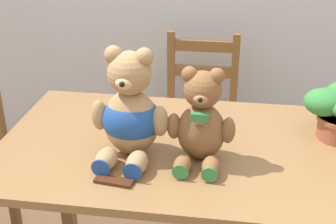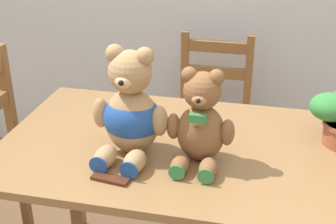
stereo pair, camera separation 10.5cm
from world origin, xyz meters
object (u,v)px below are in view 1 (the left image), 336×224
(teddy_bear_left, at_px, (130,114))
(chocolate_bar, at_px, (114,181))
(wooden_chair_behind, at_px, (199,124))
(teddy_bear_right, at_px, (201,122))

(teddy_bear_left, height_order, chocolate_bar, teddy_bear_left)
(wooden_chair_behind, xyz_separation_m, teddy_bear_right, (0.07, -0.90, 0.47))
(chocolate_bar, bearing_deg, teddy_bear_right, 35.69)
(teddy_bear_right, height_order, chocolate_bar, teddy_bear_right)
(wooden_chair_behind, xyz_separation_m, chocolate_bar, (-0.18, -1.09, 0.34))
(teddy_bear_right, bearing_deg, chocolate_bar, 36.96)
(wooden_chair_behind, relative_size, chocolate_bar, 7.41)
(wooden_chair_behind, relative_size, teddy_bear_left, 2.37)
(wooden_chair_behind, height_order, chocolate_bar, wooden_chair_behind)
(teddy_bear_right, bearing_deg, teddy_bear_left, 0.64)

